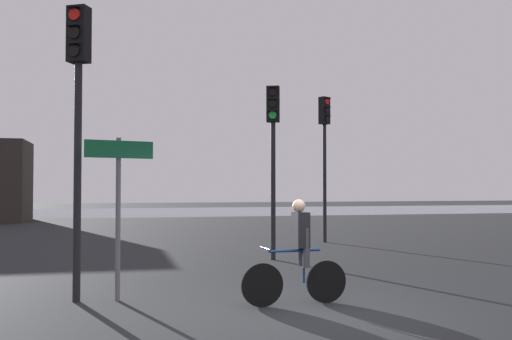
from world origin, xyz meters
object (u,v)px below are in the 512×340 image
(traffic_light_far_right, at_px, (325,142))
(traffic_light_near_left, at_px, (78,97))
(traffic_light_center, at_px, (273,139))
(direction_sign_post, at_px, (119,194))
(cyclist, at_px, (299,251))

(traffic_light_far_right, bearing_deg, traffic_light_near_left, 24.51)
(traffic_light_near_left, bearing_deg, traffic_light_center, -108.14)
(traffic_light_far_right, height_order, traffic_light_center, traffic_light_far_right)
(traffic_light_center, distance_m, direction_sign_post, 5.91)
(traffic_light_far_right, relative_size, traffic_light_center, 1.10)
(traffic_light_near_left, height_order, traffic_light_center, traffic_light_near_left)
(traffic_light_near_left, distance_m, traffic_light_center, 6.15)
(traffic_light_far_right, height_order, direction_sign_post, traffic_light_far_right)
(traffic_light_far_right, distance_m, direction_sign_post, 10.76)
(direction_sign_post, relative_size, cyclist, 1.52)
(direction_sign_post, bearing_deg, traffic_light_far_right, -142.95)
(traffic_light_near_left, relative_size, direction_sign_post, 1.81)
(traffic_light_near_left, distance_m, direction_sign_post, 1.68)
(traffic_light_center, height_order, direction_sign_post, traffic_light_center)
(traffic_light_center, bearing_deg, direction_sign_post, 69.40)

